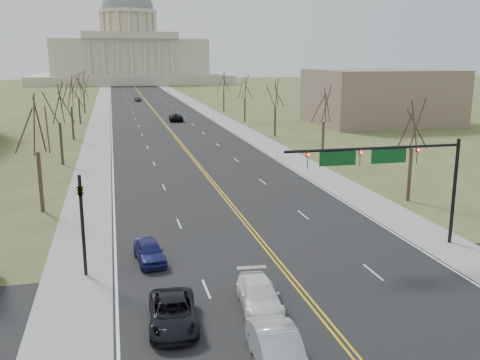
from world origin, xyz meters
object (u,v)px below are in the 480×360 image
car_far_nb (176,117)px  car_sb_outer_lead (173,313)px  car_sb_inner_lead (278,351)px  signal_mast (387,164)px  car_sb_inner_second (259,295)px  car_sb_outer_second (149,251)px  car_far_sb (138,99)px  signal_left (82,214)px

car_far_nb → car_sb_outer_lead: bearing=85.5°
car_far_nb → car_sb_inner_lead: bearing=88.4°
signal_mast → car_sb_inner_lead: bearing=-132.8°
car_sb_inner_second → car_sb_outer_lead: bearing=-163.8°
car_sb_outer_second → car_sb_inner_second: bearing=-62.9°
car_sb_inner_lead → car_sb_inner_second: 5.55m
signal_mast → car_sb_outer_lead: (-14.67, -7.22, -5.08)m
signal_mast → car_sb_outer_second: size_ratio=3.02×
car_sb_outer_lead → car_far_sb: size_ratio=1.24×
car_sb_outer_second → car_sb_inner_lead: bearing=-78.1°
car_sb_inner_lead → car_sb_outer_second: car_sb_inner_lead is taller
car_sb_inner_lead → car_far_sb: 136.05m
signal_left → car_sb_inner_lead: (8.01, -11.81, -2.89)m
car_sb_outer_lead → car_far_nb: 82.34m
signal_left → car_sb_inner_lead: 14.56m
signal_left → car_far_nb: 75.90m
car_far_nb → car_far_sb: bearing=-82.0°
car_sb_inner_lead → car_far_nb: 86.56m
signal_mast → car_sb_inner_second: (-10.22, -6.31, -5.07)m
signal_mast → signal_left: (-18.95, 0.00, -2.05)m
car_far_nb → signal_left: bearing=81.7°
signal_mast → car_sb_inner_lead: signal_mast is taller
signal_left → car_sb_outer_second: (3.77, 1.24, -3.02)m
signal_left → car_sb_outer_lead: (4.27, -7.22, -3.03)m
car_far_sb → car_far_nb: bearing=-91.3°
car_sb_inner_lead → car_sb_inner_second: car_sb_inner_lead is taller
signal_mast → car_far_sb: 124.72m
car_sb_outer_lead → car_sb_inner_lead: bearing=-47.0°
car_sb_inner_second → car_far_nb: 81.02m
car_sb_inner_lead → car_sb_outer_lead: 5.93m
signal_left → car_sb_outer_lead: signal_left is taller
signal_left → car_far_sb: 124.60m
car_sb_outer_lead → signal_left: bearing=124.4°
signal_mast → car_sb_outer_second: bearing=175.3°
signal_mast → signal_left: bearing=180.0°
car_sb_inner_lead → car_sb_outer_lead: bearing=131.3°
car_sb_outer_lead → car_far_nb: (9.78, 81.75, 0.09)m
car_sb_inner_second → car_far_sb: car_sb_inner_second is taller
signal_mast → signal_left: signal_mast is taller
car_sb_outer_lead → car_sb_inner_second: 4.55m
car_sb_outer_lead → car_far_sb: 131.54m
car_sb_inner_second → car_far_nb: bearing=91.0°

